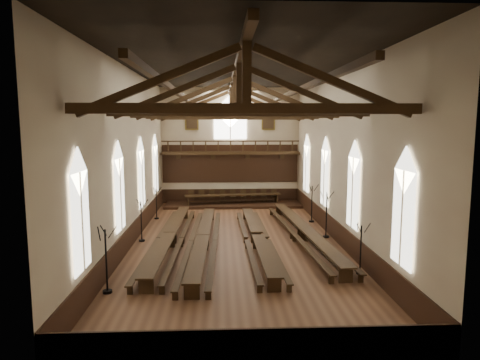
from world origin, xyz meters
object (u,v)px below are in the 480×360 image
object	(u,v)px
refectory_row_d	(304,230)
candelabrum_right_far	(312,211)
candelabrum_left_far	(156,209)
candelabrum_right_near	(360,259)
refectory_row_c	(257,236)
high_table	(233,196)
candelabrum_right_mid	(326,224)
candelabrum_left_near	(107,273)
refectory_row_b	(203,238)
candelabrum_left_mid	(141,229)
refectory_row_a	(170,236)
dais	(233,204)

from	to	relation	value
refectory_row_d	candelabrum_right_far	xyz separation A→B (m)	(1.46, 4.59, 0.24)
candelabrum_left_far	candelabrum_right_near	bearing A→B (deg)	-47.39
refectory_row_c	high_table	distance (m)	12.11
refectory_row_c	candelabrum_right_mid	world-z (taller)	candelabrum_right_mid
refectory_row_c	candelabrum_left_far	xyz separation A→B (m)	(-6.74, 7.24, 0.18)
candelabrum_left_near	candelabrum_left_far	size ratio (longest dim) A/B	1.20
refectory_row_c	candelabrum_left_near	xyz separation A→B (m)	(-6.74, -6.55, 0.32)
refectory_row_b	high_table	bearing A→B (deg)	80.64
candelabrum_left_mid	candelabrum_right_far	distance (m)	11.98
refectory_row_a	dais	distance (m)	12.46
dais	candelabrum_right_mid	world-z (taller)	candelabrum_right_mid
candelabrum_left_far	candelabrum_left_near	bearing A→B (deg)	-90.00
candelabrum_right_near	candelabrum_right_far	size ratio (longest dim) A/B	0.89
refectory_row_a	candelabrum_left_far	distance (m)	7.21
refectory_row_d	candelabrum_right_mid	world-z (taller)	candelabrum_right_mid
refectory_row_c	refectory_row_a	bearing A→B (deg)	177.03
refectory_row_c	candelabrum_right_far	size ratio (longest dim) A/B	5.27
candelabrum_right_near	candelabrum_right_far	bearing A→B (deg)	90.00
high_table	dais	bearing A→B (deg)	-98.88
candelabrum_left_mid	dais	bearing A→B (deg)	62.06
dais	refectory_row_b	bearing A→B (deg)	-99.36
refectory_row_c	high_table	world-z (taller)	high_table
high_table	candelabrum_left_far	size ratio (longest dim) A/B	3.48
refectory_row_d	candelabrum_left_near	bearing A→B (deg)	-141.40
candelabrum_right_near	refectory_row_b	bearing A→B (deg)	149.02
candelabrum_right_mid	refectory_row_c	bearing A→B (deg)	-160.04
refectory_row_a	refectory_row_c	size ratio (longest dim) A/B	1.03
dais	candelabrum_right_near	size ratio (longest dim) A/B	4.71
candelabrum_left_mid	candelabrum_right_near	size ratio (longest dim) A/B	1.05
refectory_row_b	candelabrum_right_near	xyz separation A→B (m)	(7.41, -4.45, 0.16)
refectory_row_c	dais	size ratio (longest dim) A/B	1.25
refectory_row_a	refectory_row_b	distance (m)	2.00
refectory_row_a	candelabrum_left_near	distance (m)	7.05
dais	candelabrum_right_far	xyz separation A→B (m)	(5.36, -6.33, 0.72)
refectory_row_c	candelabrum_left_mid	bearing A→B (deg)	169.57
refectory_row_b	candelabrum_right_near	world-z (taller)	candelabrum_right_near
dais	high_table	bearing A→B (deg)	81.12
refectory_row_a	candelabrum_right_far	bearing A→B (deg)	30.49
candelabrum_left_near	refectory_row_a	bearing A→B (deg)	75.25
refectory_row_c	candelabrum_right_near	bearing A→B (deg)	-47.92
refectory_row_d	refectory_row_c	bearing A→B (deg)	-158.51
candelabrum_left_mid	candelabrum_right_near	distance (m)	12.65
candelabrum_left_mid	candelabrum_right_far	xyz separation A→B (m)	(11.10, 4.50, 0.06)
dais	candelabrum_right_near	xyz separation A→B (m)	(5.36, -16.90, 0.63)
high_table	candelabrum_left_near	world-z (taller)	candelabrum_left_near
refectory_row_b	candelabrum_right_mid	xyz separation A→B (m)	(7.41, 1.97, 0.29)
high_table	candelabrum_left_far	world-z (taller)	candelabrum_left_far
candelabrum_left_near	candelabrum_right_far	bearing A→B (deg)	47.91
refectory_row_b	candelabrum_left_far	bearing A→B (deg)	115.84
candelabrum_left_near	candelabrum_right_near	world-z (taller)	candelabrum_left_near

